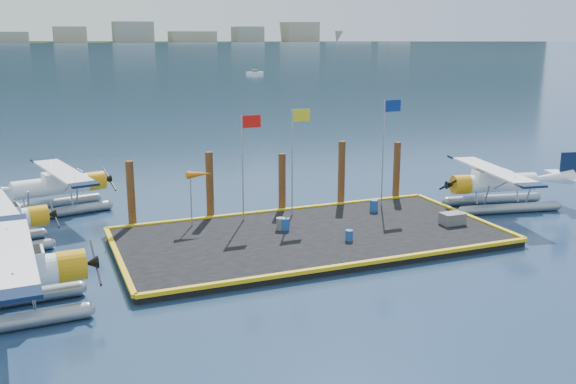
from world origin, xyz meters
The scene contains 21 objects.
ground centered at (0.00, 0.00, 0.00)m, with size 4000.00×4000.00×0.00m, color #1A344E.
dock centered at (0.00, 0.00, 0.20)m, with size 20.00×10.00×0.40m, color black.
dock_bumpers centered at (0.00, 0.00, 0.49)m, with size 20.25×10.25×0.18m, color gold, non-canonical shape.
far_backdrop centered at (239.91, 1737.52, 9.45)m, with size 3050.00×2050.00×810.00m.
seaplane_a centered at (-14.88, -4.41, 1.61)m, with size 9.43×10.39×3.69m.
seaplane_c centered at (-12.20, 11.06, 1.52)m, with size 9.08×9.86×3.49m.
seaplane_d centered at (13.52, 1.66, 1.51)m, with size 8.97×9.79×3.46m.
drum_0 centered at (-0.97, 1.17, 0.73)m, with size 0.47×0.47×0.66m, color #1B4896.
drum_3 centered at (1.41, -1.76, 0.68)m, with size 0.40×0.40×0.56m, color #1B4896.
drum_4 centered at (5.37, 2.74, 0.75)m, with size 0.49×0.49×0.69m, color #1B4896.
drum_5 centered at (-1.18, 1.34, 0.73)m, with size 0.47×0.47×0.66m, color #59585D.
crate centered at (8.13, -1.26, 0.72)m, with size 1.29×0.86×0.64m, color #59585D.
flagpole_red centered at (-2.29, 3.80, 4.40)m, with size 1.14×0.08×6.00m.
flagpole_yellow centered at (0.70, 3.80, 4.51)m, with size 1.14×0.08×6.20m.
flagpole_blue centered at (6.70, 3.80, 4.69)m, with size 1.14×0.08×6.50m.
windsock centered at (-5.03, 3.80, 3.23)m, with size 1.40×0.44×3.12m.
piling_0 centered at (-8.50, 5.40, 2.00)m, with size 0.44×0.44×4.00m, color #432213.
piling_1 centered at (-4.00, 5.40, 2.10)m, with size 0.44×0.44×4.20m, color #432213.
piling_2 centered at (0.50, 5.40, 1.90)m, with size 0.44×0.44×3.80m, color #432213.
piling_3 centered at (4.50, 5.40, 2.15)m, with size 0.44×0.44×4.30m, color #432213.
piling_4 centered at (8.50, 5.40, 2.00)m, with size 0.44×0.44×4.00m, color #432213.
Camera 1 is at (-13.24, -29.81, 10.74)m, focal length 40.00 mm.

